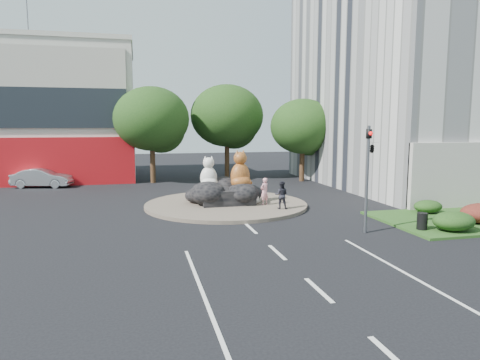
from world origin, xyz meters
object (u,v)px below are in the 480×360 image
object	(u,v)px
cat_white	(209,172)
parked_car	(42,178)
kitten_calico	(205,198)
litter_bin	(422,221)
cat_tabby	(240,169)
kitten_white	(256,197)
pedestrian_pink	(264,191)
pedestrian_dark	(281,195)

from	to	relation	value
cat_white	parked_car	world-z (taller)	cat_white
kitten_calico	litter_bin	distance (m)	12.01
cat_tabby	kitten_white	size ratio (longest dim) A/B	2.92
cat_white	kitten_white	size ratio (longest dim) A/B	2.46
pedestrian_pink	cat_white	bearing A→B (deg)	-55.47
pedestrian_pink	parked_car	distance (m)	19.45
kitten_calico	pedestrian_dark	bearing A→B (deg)	23.22
cat_tabby	litter_bin	world-z (taller)	cat_tabby
pedestrian_pink	cat_tabby	bearing A→B (deg)	-69.80
kitten_calico	parked_car	xyz separation A→B (m)	(-11.41, 11.96, 0.12)
cat_tabby	kitten_calico	xyz separation A→B (m)	(-2.28, -0.58, -1.65)
kitten_calico	parked_car	world-z (taller)	parked_car
kitten_calico	pedestrian_dark	xyz separation A→B (m)	(4.13, -1.90, 0.36)
kitten_white	litter_bin	distance (m)	9.91
cat_tabby	litter_bin	size ratio (longest dim) A/B	3.03
cat_white	pedestrian_pink	world-z (taller)	cat_white
kitten_white	parked_car	world-z (taller)	parked_car
cat_white	pedestrian_pink	distance (m)	3.68
pedestrian_pink	litter_bin	bearing A→B (deg)	97.34
cat_white	pedestrian_dark	bearing A→B (deg)	-32.99
cat_white	parked_car	size ratio (longest dim) A/B	0.44
kitten_calico	pedestrian_dark	distance (m)	4.56
cat_tabby	parked_car	size ratio (longest dim) A/B	0.52
cat_white	cat_tabby	distance (m)	1.97
pedestrian_pink	litter_bin	world-z (taller)	pedestrian_pink
kitten_white	parked_car	distance (m)	18.79
cat_white	kitten_calico	xyz separation A→B (m)	(-0.38, -1.05, -1.47)
cat_white	kitten_calico	world-z (taller)	cat_white
pedestrian_dark	parked_car	size ratio (longest dim) A/B	0.35
cat_white	kitten_white	bearing A→B (deg)	-13.42
parked_car	kitten_calico	bearing A→B (deg)	-123.77
pedestrian_pink	parked_car	bearing A→B (deg)	-69.45
cat_tabby	cat_white	bearing A→B (deg)	143.26
parked_car	kitten_white	bearing A→B (deg)	-116.52
cat_white	pedestrian_dark	size ratio (longest dim) A/B	1.26
kitten_calico	litter_bin	size ratio (longest dim) A/B	1.13
pedestrian_dark	kitten_white	bearing A→B (deg)	-41.59
cat_white	kitten_white	world-z (taller)	cat_white
cat_white	cat_tabby	bearing A→B (deg)	-8.60
kitten_white	pedestrian_dark	distance (m)	2.26
cat_tabby	pedestrian_pink	xyz separation A→B (m)	(1.26, -1.06, -1.28)
cat_white	cat_tabby	size ratio (longest dim) A/B	0.84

